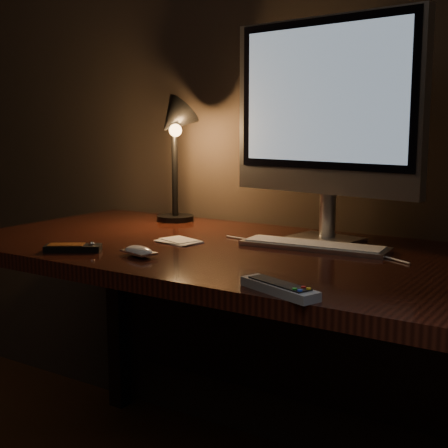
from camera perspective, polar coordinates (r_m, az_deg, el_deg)
The scene contains 9 objects.
desk at distance 1.70m, azimuth 3.11°, elevation -6.10°, with size 1.60×0.75×0.75m.
monitor at distance 1.71m, azimuth 9.20°, elevation 10.18°, with size 0.57×0.19×0.60m.
keyboard at distance 1.63m, azimuth 8.24°, elevation -1.96°, with size 0.39×0.11×0.01m, color silver.
mouse at distance 1.53m, azimuth -7.79°, elevation -2.60°, with size 0.09×0.05×0.02m, color white.
media_remote at distance 1.62m, azimuth -13.64°, elevation -2.12°, with size 0.14×0.12×0.03m.
tv_remote at distance 1.20m, azimuth 5.07°, elevation -5.85°, with size 0.19×0.11×0.02m.
papers at distance 1.71m, azimuth -4.18°, elevation -1.54°, with size 0.12×0.08×0.01m, color white.
desk_lamp at distance 2.01m, azimuth -4.57°, elevation 7.92°, with size 0.19×0.21×0.41m.
cable at distance 1.62m, azimuth 8.29°, elevation -2.22°, with size 0.00×0.00×0.55m, color white.
Camera 1 is at (0.82, 0.50, 1.07)m, focal length 50.00 mm.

